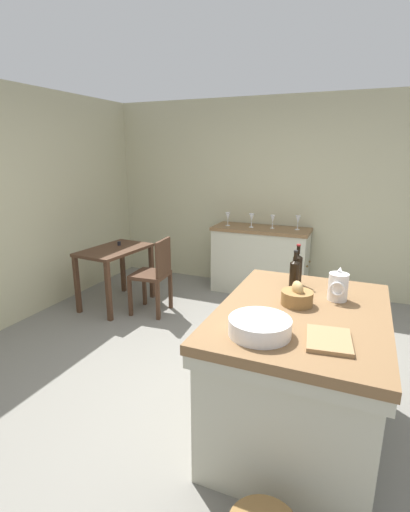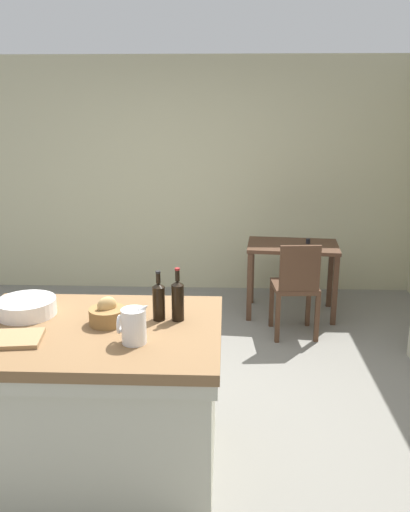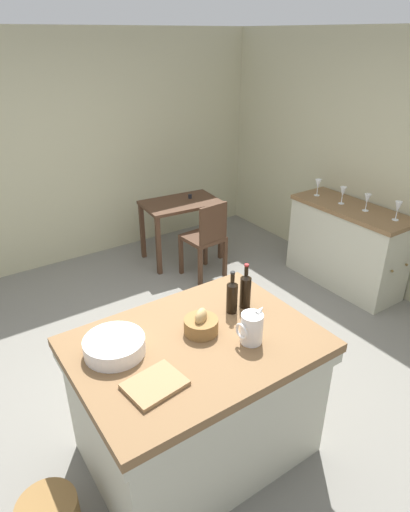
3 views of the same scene
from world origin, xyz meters
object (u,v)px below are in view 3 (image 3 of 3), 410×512
object	(u,v)px
writing_desk	(181,211)
bread_basket	(201,324)
side_cabinet	(346,246)
cutting_board	(155,384)
pitcher	(251,328)
wine_bottle_amber	(232,296)
wine_glass_left	(367,199)
wine_glass_far_left	(398,207)
wine_glass_right	(318,185)
island_table	(197,394)
wooden_chair	(206,237)
wine_glass_middle	(343,192)
wash_bowl	(114,346)
wine_bottle_dark	(245,290)

from	to	relation	value
writing_desk	bread_basket	world-z (taller)	bread_basket
side_cabinet	bread_basket	distance (m)	2.71
cutting_board	pitcher	bearing A→B (deg)	0.66
wine_bottle_amber	wine_glass_left	size ratio (longest dim) A/B	1.66
wine_glass_far_left	wine_glass_right	bearing A→B (deg)	95.48
island_table	writing_desk	distance (m)	2.87
wooden_chair	wine_glass_middle	bearing A→B (deg)	-35.62
bread_basket	writing_desk	bearing A→B (deg)	61.18
island_table	bread_basket	bearing A→B (deg)	36.75
wine_glass_far_left	wine_glass_right	xyz separation A→B (m)	(-0.09, 0.93, -0.00)
wash_bowl	wine_glass_right	bearing A→B (deg)	22.71
pitcher	wine_glass_far_left	world-z (taller)	pitcher
wine_bottle_dark	cutting_board	bearing A→B (deg)	-159.44
island_table	wine_glass_left	bearing A→B (deg)	17.25
wash_bowl	cutting_board	world-z (taller)	wash_bowl
wine_bottle_amber	cutting_board	bearing A→B (deg)	-156.66
wine_glass_far_left	wine_glass_middle	xyz separation A→B (m)	(-0.07, 0.60, -0.00)
cutting_board	wine_bottle_amber	distance (m)	0.81
wooden_chair	pitcher	world-z (taller)	pitcher
wooden_chair	pitcher	xyz separation A→B (m)	(-1.12, -2.10, 0.51)
wooden_chair	wine_bottle_dark	xyz separation A→B (m)	(-0.92, -1.79, 0.54)
writing_desk	wine_glass_far_left	size ratio (longest dim) A/B	5.05
wine_bottle_amber	wine_glass_middle	xyz separation A→B (m)	(2.19, 0.96, 0.00)
bread_basket	wine_glass_middle	world-z (taller)	wine_glass_middle
wine_glass_right	side_cabinet	bearing A→B (deg)	-85.36
wine_glass_far_left	wooden_chair	bearing A→B (deg)	130.77
wooden_chair	wine_glass_far_left	xyz separation A→B (m)	(1.24, -1.44, 0.54)
island_table	wine_glass_far_left	xyz separation A→B (m)	(2.62, 0.48, 0.55)
wine_glass_middle	side_cabinet	bearing A→B (deg)	-81.19
wooden_chair	wash_bowl	xyz separation A→B (m)	(-1.82, -1.75, 0.46)
side_cabinet	wine_glass_far_left	size ratio (longest dim) A/B	6.96
bread_basket	side_cabinet	bearing A→B (deg)	19.71
island_table	cutting_board	distance (m)	0.61
side_cabinet	writing_desk	bearing A→B (deg)	126.92
wine_bottle_dark	wine_bottle_amber	bearing A→B (deg)	179.80
wash_bowl	wine_glass_middle	distance (m)	3.13
island_table	wine_glass_left	distance (m)	2.76
wine_glass_left	wine_glass_right	distance (m)	0.61
pitcher	cutting_board	xyz separation A→B (m)	(-0.64, -0.01, -0.08)
bread_basket	island_table	bearing A→B (deg)	-143.25
wine_glass_far_left	wine_glass_right	distance (m)	0.94
island_table	wine_bottle_dark	world-z (taller)	wine_bottle_dark
side_cabinet	wash_bowl	distance (m)	3.15
wine_bottle_amber	wine_glass_middle	bearing A→B (deg)	23.58
pitcher	wine_glass_far_left	xyz separation A→B (m)	(2.36, 0.67, 0.03)
bread_basket	wine_glass_middle	distance (m)	2.69
writing_desk	wine_bottle_amber	world-z (taller)	wine_bottle_amber
pitcher	wash_bowl	size ratio (longest dim) A/B	0.66
writing_desk	wine_glass_right	xyz separation A→B (m)	(1.12, -1.08, 0.41)
wine_bottle_amber	wine_glass_far_left	size ratio (longest dim) A/B	1.57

